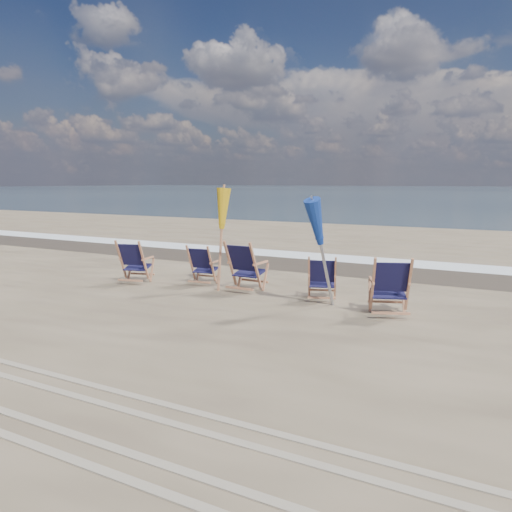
% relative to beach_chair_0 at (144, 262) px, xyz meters
% --- Properties ---
extents(ocean, '(400.00, 400.00, 0.00)m').
position_rel_beach_chair_0_xyz_m(ocean, '(3.01, 125.54, -0.51)').
color(ocean, '#324653').
rests_on(ocean, ground).
extents(surf_foam, '(200.00, 1.40, 0.01)m').
position_rel_beach_chair_0_xyz_m(surf_foam, '(3.01, 5.84, -0.50)').
color(surf_foam, silver).
rests_on(surf_foam, ground).
extents(wet_sand_strip, '(200.00, 2.60, 0.00)m').
position_rel_beach_chair_0_xyz_m(wet_sand_strip, '(3.01, 4.34, -0.50)').
color(wet_sand_strip, '#42362A').
rests_on(wet_sand_strip, ground).
extents(tire_tracks, '(80.00, 1.30, 0.01)m').
position_rel_beach_chair_0_xyz_m(tire_tracks, '(3.01, -5.26, -0.50)').
color(tire_tracks, gray).
rests_on(tire_tracks, ground).
extents(beach_chair_0, '(0.81, 0.87, 1.01)m').
position_rel_beach_chair_0_xyz_m(beach_chair_0, '(0.00, 0.00, 0.00)').
color(beach_chair_0, '#131236').
rests_on(beach_chair_0, ground).
extents(beach_chair_1, '(0.67, 0.73, 0.92)m').
position_rel_beach_chair_0_xyz_m(beach_chair_1, '(1.43, 0.59, -0.05)').
color(beach_chair_1, '#131236').
rests_on(beach_chair_1, ground).
extents(beach_chair_2, '(0.72, 0.80, 1.10)m').
position_rel_beach_chair_0_xyz_m(beach_chair_2, '(2.67, 0.35, 0.04)').
color(beach_chair_2, '#131236').
rests_on(beach_chair_2, ground).
extents(beach_chair_3, '(0.76, 0.80, 0.90)m').
position_rel_beach_chair_0_xyz_m(beach_chair_3, '(4.34, 0.48, -0.06)').
color(beach_chair_3, '#131236').
rests_on(beach_chair_3, ground).
extents(beach_chair_4, '(0.91, 0.96, 1.07)m').
position_rel_beach_chair_0_xyz_m(beach_chair_4, '(5.83, -0.04, 0.03)').
color(beach_chair_4, '#131236').
rests_on(beach_chair_4, ground).
extents(umbrella_yellow, '(0.30, 0.30, 2.16)m').
position_rel_beach_chair_0_xyz_m(umbrella_yellow, '(1.86, 0.30, 1.13)').
color(umbrella_yellow, '#AF714E').
rests_on(umbrella_yellow, ground).
extents(umbrella_blue, '(0.30, 0.30, 2.13)m').
position_rel_beach_chair_0_xyz_m(umbrella_blue, '(4.33, -0.13, 1.10)').
color(umbrella_blue, '#A5A5AD').
rests_on(umbrella_blue, ground).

